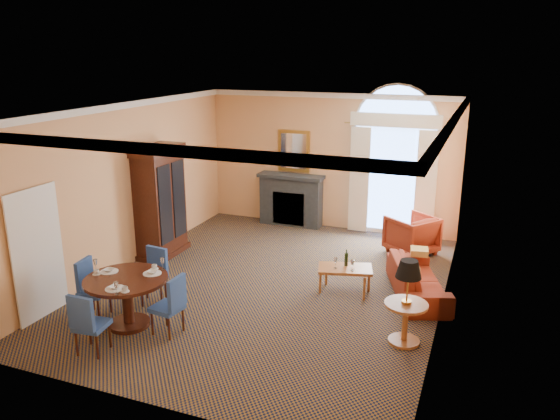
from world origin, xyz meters
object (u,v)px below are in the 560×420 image
at_px(armoire, 160,203).
at_px(coffee_table, 345,269).
at_px(dining_table, 127,291).
at_px(side_table, 407,292).
at_px(sofa, 418,279).
at_px(armchair, 412,235).

height_order(armoire, coffee_table, armoire).
bearing_deg(dining_table, coffee_table, 40.45).
height_order(armoire, side_table, armoire).
bearing_deg(sofa, armoire, 69.39).
relative_size(armoire, dining_table, 1.81).
relative_size(dining_table, coffee_table, 1.23).
distance_m(dining_table, armchair, 6.02).
bearing_deg(armoire, armchair, 21.81).
distance_m(sofa, armchair, 2.07).
height_order(dining_table, side_table, side_table).
bearing_deg(dining_table, sofa, 34.60).
bearing_deg(dining_table, armoire, 113.51).
height_order(armoire, sofa, armoire).
bearing_deg(armchair, side_table, 44.04).
xyz_separation_m(dining_table, armchair, (3.62, 4.80, -0.18)).
bearing_deg(sofa, dining_table, 104.89).
relative_size(sofa, armchair, 2.20).
bearing_deg(coffee_table, armchair, 55.69).
height_order(sofa, coffee_table, coffee_table).
relative_size(coffee_table, side_table, 0.82).
distance_m(coffee_table, side_table, 1.89).
distance_m(armoire, side_table, 5.63).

